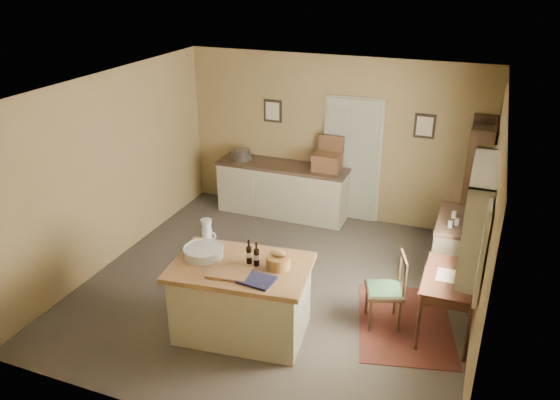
# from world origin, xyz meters

# --- Properties ---
(ground) EXTENTS (5.00, 5.00, 0.00)m
(ground) POSITION_xyz_m (0.00, 0.00, 0.00)
(ground) COLOR brown
(ground) RESTS_ON ground
(wall_back) EXTENTS (5.00, 0.10, 2.70)m
(wall_back) POSITION_xyz_m (0.00, 2.50, 1.35)
(wall_back) COLOR #987E52
(wall_back) RESTS_ON ground
(wall_front) EXTENTS (5.00, 0.10, 2.70)m
(wall_front) POSITION_xyz_m (0.00, -2.50, 1.35)
(wall_front) COLOR #987E52
(wall_front) RESTS_ON ground
(wall_left) EXTENTS (0.10, 5.00, 2.70)m
(wall_left) POSITION_xyz_m (-2.50, 0.00, 1.35)
(wall_left) COLOR #987E52
(wall_left) RESTS_ON ground
(wall_right) EXTENTS (0.10, 5.00, 2.70)m
(wall_right) POSITION_xyz_m (2.50, 0.00, 1.35)
(wall_right) COLOR #987E52
(wall_right) RESTS_ON ground
(ceiling) EXTENTS (5.00, 5.00, 0.00)m
(ceiling) POSITION_xyz_m (0.00, 0.00, 2.70)
(ceiling) COLOR silver
(ceiling) RESTS_ON wall_back
(door) EXTENTS (0.97, 0.06, 2.11)m
(door) POSITION_xyz_m (0.35, 2.47, 1.05)
(door) COLOR #9FA58C
(door) RESTS_ON ground
(framed_prints) EXTENTS (2.82, 0.02, 0.38)m
(framed_prints) POSITION_xyz_m (0.20, 2.48, 1.72)
(framed_prints) COLOR black
(framed_prints) RESTS_ON ground
(window) EXTENTS (0.25, 1.99, 1.12)m
(window) POSITION_xyz_m (2.42, -0.20, 1.55)
(window) COLOR #B8AD94
(window) RESTS_ON ground
(work_island) EXTENTS (1.66, 1.19, 1.20)m
(work_island) POSITION_xyz_m (-0.03, -1.05, 0.48)
(work_island) COLOR #B8AD94
(work_island) RESTS_ON ground
(sideboard) EXTENTS (2.23, 0.63, 1.18)m
(sideboard) POSITION_xyz_m (-0.75, 2.20, 0.48)
(sideboard) COLOR #B8AD94
(sideboard) RESTS_ON ground
(rug) EXTENTS (1.44, 1.81, 0.01)m
(rug) POSITION_xyz_m (1.75, -0.19, 0.00)
(rug) COLOR #512015
(rug) RESTS_ON ground
(writing_desk) EXTENTS (0.60, 0.98, 0.82)m
(writing_desk) POSITION_xyz_m (2.20, -0.19, 0.67)
(writing_desk) COLOR #321A11
(writing_desk) RESTS_ON ground
(desk_chair) EXTENTS (0.54, 0.54, 0.91)m
(desk_chair) POSITION_xyz_m (1.48, -0.28, 0.46)
(desk_chair) COLOR black
(desk_chair) RESTS_ON ground
(right_cabinet) EXTENTS (0.60, 1.08, 0.99)m
(right_cabinet) POSITION_xyz_m (2.20, 1.10, 0.46)
(right_cabinet) COLOR #B8AD94
(right_cabinet) RESTS_ON ground
(shelving_unit) EXTENTS (0.34, 0.90, 2.00)m
(shelving_unit) POSITION_xyz_m (2.35, 2.00, 1.00)
(shelving_unit) COLOR black
(shelving_unit) RESTS_ON ground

